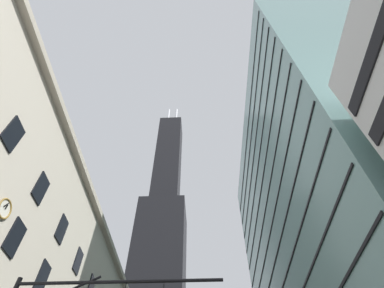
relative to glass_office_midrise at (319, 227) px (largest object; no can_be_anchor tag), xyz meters
name	(u,v)px	position (x,y,z in m)	size (l,w,h in m)	color
glass_office_midrise	(319,227)	(0.00, 0.00, 0.00)	(14.97, 50.76, 57.60)	gray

